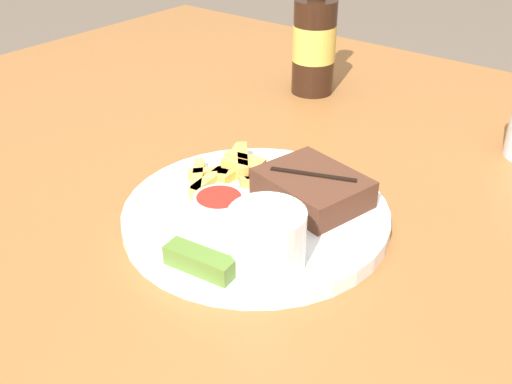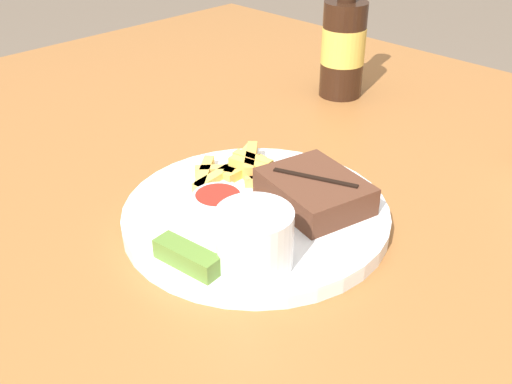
% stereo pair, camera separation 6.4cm
% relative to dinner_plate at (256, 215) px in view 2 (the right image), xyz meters
% --- Properties ---
extents(dining_table, '(1.50, 1.33, 0.75)m').
position_rel_dinner_plate_xyz_m(dining_table, '(0.00, 0.00, -0.07)').
color(dining_table, '#935B2D').
rests_on(dining_table, ground_plane).
extents(dinner_plate, '(0.29, 0.29, 0.02)m').
position_rel_dinner_plate_xyz_m(dinner_plate, '(0.00, 0.00, 0.00)').
color(dinner_plate, white).
rests_on(dinner_plate, dining_table).
extents(steak_portion, '(0.13, 0.11, 0.03)m').
position_rel_dinner_plate_xyz_m(steak_portion, '(0.04, 0.05, 0.02)').
color(steak_portion, '#512D1E').
rests_on(steak_portion, dinner_plate).
extents(fries_pile, '(0.12, 0.13, 0.02)m').
position_rel_dinner_plate_xyz_m(fries_pile, '(-0.06, 0.04, 0.02)').
color(fries_pile, '#E0B750').
rests_on(fries_pile, dinner_plate).
extents(coleslaw_cup, '(0.07, 0.07, 0.06)m').
position_rel_dinner_plate_xyz_m(coleslaw_cup, '(0.07, -0.07, 0.04)').
color(coleslaw_cup, white).
rests_on(coleslaw_cup, dinner_plate).
extents(dipping_sauce_cup, '(0.05, 0.05, 0.02)m').
position_rel_dinner_plate_xyz_m(dipping_sauce_cup, '(-0.02, -0.04, 0.02)').
color(dipping_sauce_cup, silver).
rests_on(dipping_sauce_cup, dinner_plate).
extents(pickle_spear, '(0.07, 0.03, 0.02)m').
position_rel_dinner_plate_xyz_m(pickle_spear, '(0.03, -0.12, 0.02)').
color(pickle_spear, '#567A2D').
rests_on(pickle_spear, dinner_plate).
extents(fork_utensil, '(0.13, 0.04, 0.00)m').
position_rel_dinner_plate_xyz_m(fork_utensil, '(-0.07, 0.01, 0.01)').
color(fork_utensil, '#B7B7BC').
rests_on(fork_utensil, dinner_plate).
extents(beer_bottle, '(0.07, 0.07, 0.24)m').
position_rel_dinner_plate_xyz_m(beer_bottle, '(-0.17, 0.36, 0.08)').
color(beer_bottle, black).
rests_on(beer_bottle, dining_table).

